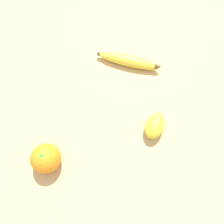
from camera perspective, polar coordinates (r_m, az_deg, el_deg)
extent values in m
plane|color=tan|center=(0.72, -0.73, 0.93)|extent=(3.00, 3.00, 0.00)
ellipsoid|color=yellow|center=(0.78, 4.32, 13.21)|extent=(0.16, 0.20, 0.04)
cone|color=brown|center=(0.78, 12.05, 11.53)|extent=(0.03, 0.03, 0.03)
sphere|color=brown|center=(0.80, -3.42, 14.91)|extent=(0.02, 0.02, 0.02)
sphere|color=orange|center=(0.66, -16.93, -11.50)|extent=(0.09, 0.09, 0.09)
cylinder|color=#337A33|center=(0.62, -17.97, -10.85)|extent=(0.01, 0.01, 0.00)
ellipsoid|color=yellow|center=(0.68, 11.06, -3.57)|extent=(0.10, 0.09, 0.06)
sphere|color=yellow|center=(0.70, 12.14, -0.68)|extent=(0.02, 0.02, 0.02)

